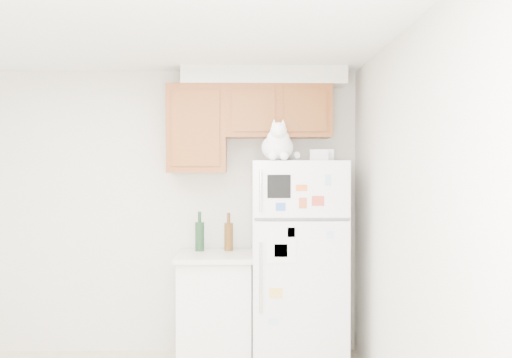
{
  "coord_description": "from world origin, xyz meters",
  "views": [
    {
      "loc": [
        0.91,
        -3.34,
        1.65
      ],
      "look_at": [
        1.0,
        1.55,
        1.55
      ],
      "focal_mm": 42.0,
      "sensor_mm": 36.0,
      "label": 1
    }
  ],
  "objects_px": {
    "refrigerator": "(298,263)",
    "bottle_amber": "(229,232)",
    "cat": "(278,145)",
    "bottle_green": "(200,231)",
    "storage_box_back": "(323,155)",
    "storage_box_front": "(319,155)",
    "base_counter": "(215,308)"
  },
  "relations": [
    {
      "from": "refrigerator",
      "to": "bottle_amber",
      "type": "height_order",
      "value": "refrigerator"
    },
    {
      "from": "cat",
      "to": "bottle_green",
      "type": "height_order",
      "value": "cat"
    },
    {
      "from": "bottle_amber",
      "to": "cat",
      "type": "bearing_deg",
      "value": -51.4
    },
    {
      "from": "storage_box_back",
      "to": "storage_box_front",
      "type": "bearing_deg",
      "value": -105.31
    },
    {
      "from": "storage_box_back",
      "to": "bottle_green",
      "type": "relative_size",
      "value": 0.52
    },
    {
      "from": "base_counter",
      "to": "bottle_green",
      "type": "distance_m",
      "value": 0.66
    },
    {
      "from": "storage_box_front",
      "to": "bottle_green",
      "type": "relative_size",
      "value": 0.44
    },
    {
      "from": "storage_box_back",
      "to": "cat",
      "type": "bearing_deg",
      "value": -131.42
    },
    {
      "from": "base_counter",
      "to": "bottle_green",
      "type": "height_order",
      "value": "bottle_green"
    },
    {
      "from": "bottle_amber",
      "to": "storage_box_back",
      "type": "bearing_deg",
      "value": -6.29
    },
    {
      "from": "refrigerator",
      "to": "base_counter",
      "type": "xyz_separation_m",
      "value": [
        -0.69,
        0.07,
        -0.39
      ]
    },
    {
      "from": "cat",
      "to": "bottle_amber",
      "type": "distance_m",
      "value": 0.98
    },
    {
      "from": "cat",
      "to": "refrigerator",
      "type": "bearing_deg",
      "value": 54.93
    },
    {
      "from": "refrigerator",
      "to": "storage_box_front",
      "type": "bearing_deg",
      "value": -3.8
    },
    {
      "from": "storage_box_back",
      "to": "bottle_green",
      "type": "xyz_separation_m",
      "value": [
        -1.06,
        0.07,
        -0.66
      ]
    },
    {
      "from": "base_counter",
      "to": "storage_box_back",
      "type": "xyz_separation_m",
      "value": [
        0.92,
        0.08,
        1.29
      ]
    },
    {
      "from": "storage_box_front",
      "to": "storage_box_back",
      "type": "bearing_deg",
      "value": 73.86
    },
    {
      "from": "refrigerator",
      "to": "bottle_amber",
      "type": "relative_size",
      "value": 5.15
    },
    {
      "from": "base_counter",
      "to": "storage_box_front",
      "type": "distance_m",
      "value": 1.55
    },
    {
      "from": "refrigerator",
      "to": "storage_box_back",
      "type": "xyz_separation_m",
      "value": [
        0.23,
        0.16,
        0.9
      ]
    },
    {
      "from": "storage_box_front",
      "to": "bottle_green",
      "type": "bearing_deg",
      "value": 168.92
    },
    {
      "from": "refrigerator",
      "to": "bottle_amber",
      "type": "distance_m",
      "value": 0.67
    },
    {
      "from": "storage_box_front",
      "to": "refrigerator",
      "type": "bearing_deg",
      "value": 178.43
    },
    {
      "from": "refrigerator",
      "to": "base_counter",
      "type": "relative_size",
      "value": 1.85
    },
    {
      "from": "base_counter",
      "to": "bottle_amber",
      "type": "relative_size",
      "value": 2.79
    },
    {
      "from": "bottle_amber",
      "to": "bottle_green",
      "type": "bearing_deg",
      "value": -175.59
    },
    {
      "from": "storage_box_back",
      "to": "storage_box_front",
      "type": "distance_m",
      "value": 0.18
    },
    {
      "from": "refrigerator",
      "to": "bottle_green",
      "type": "distance_m",
      "value": 0.9
    },
    {
      "from": "base_counter",
      "to": "storage_box_front",
      "type": "xyz_separation_m",
      "value": [
        0.86,
        -0.08,
        1.28
      ]
    },
    {
      "from": "refrigerator",
      "to": "cat",
      "type": "xyz_separation_m",
      "value": [
        -0.18,
        -0.26,
        0.97
      ]
    },
    {
      "from": "storage_box_back",
      "to": "bottle_green",
      "type": "bearing_deg",
      "value": 179.29
    },
    {
      "from": "refrigerator",
      "to": "bottle_green",
      "type": "relative_size",
      "value": 4.96
    }
  ]
}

